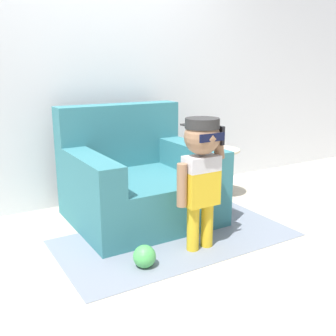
{
  "coord_description": "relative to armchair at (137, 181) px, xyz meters",
  "views": [
    {
      "loc": [
        -1.39,
        -2.69,
        1.28
      ],
      "look_at": [
        0.11,
        -0.21,
        0.53
      ],
      "focal_mm": 42.0,
      "sensor_mm": 36.0,
      "label": 1
    }
  ],
  "objects": [
    {
      "name": "toy_ball",
      "position": [
        -0.37,
        -0.82,
        -0.25
      ],
      "size": [
        0.15,
        0.15,
        0.15
      ],
      "color": "#4CB256",
      "rests_on": "ground_plane"
    },
    {
      "name": "person_child",
      "position": [
        0.1,
        -0.78,
        0.3
      ],
      "size": [
        0.39,
        0.29,
        0.94
      ],
      "color": "gold",
      "rests_on": "ground_plane"
    },
    {
      "name": "ground_plane",
      "position": [
        -0.05,
        -0.22,
        -0.33
      ],
      "size": [
        10.0,
        10.0,
        0.0
      ],
      "primitive_type": "plane",
      "color": "#BCB29E"
    },
    {
      "name": "rug",
      "position": [
        0.05,
        -0.56,
        -0.32
      ],
      "size": [
        1.79,
        0.95,
        0.01
      ],
      "color": "gray",
      "rests_on": "ground_plane"
    },
    {
      "name": "armchair",
      "position": [
        0.0,
        0.0,
        0.0
      ],
      "size": [
        1.13,
        1.04,
        0.95
      ],
      "color": "teal",
      "rests_on": "ground_plane"
    },
    {
      "name": "side_table",
      "position": [
        0.92,
        0.06,
        -0.03
      ],
      "size": [
        0.42,
        0.42,
        0.49
      ],
      "color": "beige",
      "rests_on": "ground_plane"
    },
    {
      "name": "wall_back",
      "position": [
        -0.05,
        0.63,
        0.97
      ],
      "size": [
        10.0,
        0.05,
        2.6
      ],
      "color": "silver",
      "rests_on": "ground_plane"
    }
  ]
}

